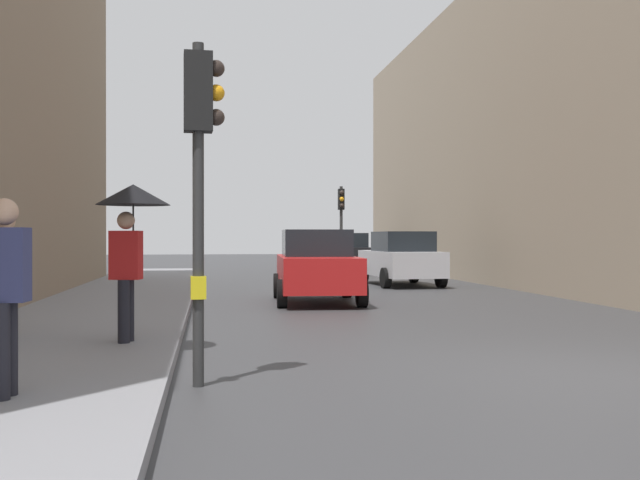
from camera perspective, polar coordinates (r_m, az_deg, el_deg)
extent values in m
plane|color=#38383A|center=(9.39, 19.13, -9.50)|extent=(120.00, 120.00, 0.00)
cube|color=gray|center=(14.44, -16.87, -5.76)|extent=(3.38, 40.00, 0.16)
cylinder|color=#2D2D2D|center=(29.86, 1.63, 0.67)|extent=(0.12, 0.12, 3.62)
cube|color=black|center=(29.90, 1.63, 3.14)|extent=(0.25, 0.31, 0.84)
cube|color=yellow|center=(29.87, 1.63, -0.79)|extent=(0.21, 0.17, 0.24)
sphere|color=#2D231E|center=(29.73, 1.68, 3.65)|extent=(0.18, 0.18, 0.18)
sphere|color=orange|center=(29.71, 1.68, 3.15)|extent=(0.18, 0.18, 0.18)
sphere|color=#2D231E|center=(29.70, 1.68, 2.65)|extent=(0.18, 0.18, 0.18)
cylinder|color=#2D2D2D|center=(7.98, -9.31, 1.91)|extent=(0.12, 0.12, 3.64)
cube|color=black|center=(8.12, -9.32, 11.11)|extent=(0.31, 0.26, 0.84)
cube|color=yellow|center=(8.00, -9.31, -3.61)|extent=(0.17, 0.21, 0.24)
sphere|color=#2D231E|center=(8.19, -7.96, 12.89)|extent=(0.18, 0.18, 0.18)
sphere|color=orange|center=(8.13, -7.96, 11.10)|extent=(0.18, 0.18, 0.18)
sphere|color=#2D231E|center=(8.09, -7.95, 9.29)|extent=(0.18, 0.18, 0.18)
cube|color=red|center=(18.02, -0.24, -2.52)|extent=(2.03, 4.29, 0.80)
cube|color=black|center=(18.25, -0.30, -0.22)|extent=(1.71, 2.09, 0.64)
cylinder|color=black|center=(16.81, 3.23, -4.08)|extent=(0.26, 0.65, 0.64)
cylinder|color=black|center=(16.64, -2.93, -4.12)|extent=(0.26, 0.65, 0.64)
cylinder|color=black|center=(19.48, 2.06, -3.49)|extent=(0.26, 0.65, 0.64)
cylinder|color=black|center=(19.33, -3.25, -3.52)|extent=(0.26, 0.65, 0.64)
cube|color=black|center=(34.35, 2.09, -1.21)|extent=(2.00, 4.28, 0.80)
cube|color=black|center=(34.09, 2.14, -0.01)|extent=(1.69, 2.07, 0.64)
cylinder|color=black|center=(35.59, 0.36, -1.80)|extent=(0.25, 0.65, 0.64)
cylinder|color=black|center=(35.83, 3.22, -1.79)|extent=(0.25, 0.65, 0.64)
cylinder|color=black|center=(32.91, 0.85, -1.96)|extent=(0.25, 0.65, 0.64)
cylinder|color=black|center=(33.16, 3.95, -1.95)|extent=(0.25, 0.65, 0.64)
cube|color=#BCBCC1|center=(24.52, 6.19, -1.79)|extent=(2.01, 4.29, 0.80)
cube|color=black|center=(24.26, 6.36, -0.11)|extent=(1.70, 2.08, 0.64)
cylinder|color=black|center=(25.58, 3.35, -2.60)|extent=(0.25, 0.65, 0.64)
cylinder|color=black|center=(26.09, 7.18, -2.54)|extent=(0.25, 0.65, 0.64)
cylinder|color=black|center=(22.98, 5.05, -2.92)|extent=(0.25, 0.65, 0.64)
cylinder|color=black|center=(23.55, 9.27, -2.85)|extent=(0.25, 0.65, 0.64)
cylinder|color=black|center=(10.56, -14.48, -5.21)|extent=(0.16, 0.16, 0.85)
cylinder|color=black|center=(10.37, -14.81, -5.31)|extent=(0.16, 0.16, 0.85)
cube|color=red|center=(10.41, -14.64, -1.12)|extent=(0.44, 0.33, 0.66)
sphere|color=tan|center=(10.41, -14.65, 1.46)|extent=(0.24, 0.24, 0.24)
cylinder|color=black|center=(10.38, -14.12, 0.25)|extent=(0.02, 0.02, 0.90)
cone|color=black|center=(10.40, -14.12, 3.39)|extent=(1.00, 1.00, 0.28)
cylinder|color=black|center=(11.41, -22.65, -4.82)|extent=(0.16, 0.16, 0.85)
cylinder|color=black|center=(11.23, -23.11, -4.90)|extent=(0.16, 0.16, 0.85)
cube|color=silver|center=(11.28, -22.89, -1.03)|extent=(0.45, 0.34, 0.66)
sphere|color=tan|center=(11.28, -22.89, 1.36)|extent=(0.24, 0.24, 0.24)
cylinder|color=black|center=(7.32, -22.75, -7.64)|extent=(0.16, 0.16, 0.85)
cylinder|color=black|center=(7.13, -23.28, -7.85)|extent=(0.16, 0.16, 0.85)
cube|color=navy|center=(7.16, -23.02, -1.75)|extent=(0.42, 0.29, 0.66)
sphere|color=tan|center=(7.16, -23.03, 2.01)|extent=(0.24, 0.24, 0.24)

